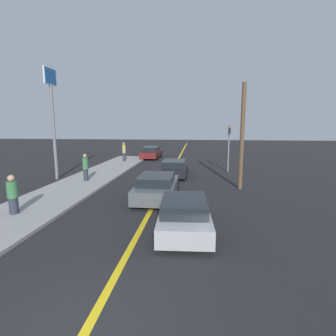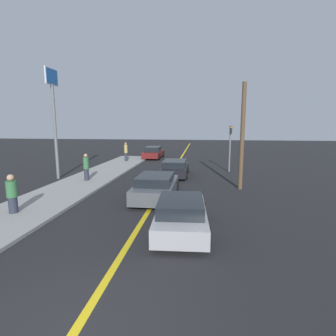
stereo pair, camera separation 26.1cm
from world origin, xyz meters
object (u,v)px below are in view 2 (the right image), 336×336
at_px(pedestrian_near_curb, 12,194).
at_px(utility_pole, 242,137).
at_px(car_ahead_center, 156,187).
at_px(pedestrian_mid_group, 86,167).
at_px(roadside_sign, 53,104).
at_px(pedestrian_far_standing, 126,152).
at_px(car_near_right_lane, 181,214).
at_px(car_parked_left_lot, 153,153).
at_px(car_far_distant, 175,168).
at_px(traffic_light, 230,144).

distance_m(pedestrian_near_curb, utility_pole, 11.57).
relative_size(car_ahead_center, pedestrian_near_curb, 2.63).
distance_m(pedestrian_mid_group, roadside_sign, 4.78).
distance_m(roadside_sign, utility_pole, 12.25).
height_order(pedestrian_mid_group, pedestrian_far_standing, pedestrian_far_standing).
bearing_deg(pedestrian_far_standing, car_near_right_lane, -67.50).
xyz_separation_m(car_parked_left_lot, roadside_sign, (-4.54, -11.53, 4.38)).
bearing_deg(utility_pole, roadside_sign, 173.07).
height_order(car_parked_left_lot, roadside_sign, roadside_sign).
bearing_deg(car_ahead_center, car_near_right_lane, -67.66).
bearing_deg(car_near_right_lane, car_far_distant, 93.97).
bearing_deg(car_parked_left_lot, pedestrian_mid_group, -97.98).
height_order(car_ahead_center, pedestrian_mid_group, pedestrian_mid_group).
relative_size(pedestrian_near_curb, pedestrian_mid_group, 0.93).
bearing_deg(traffic_light, car_ahead_center, -118.56).
xyz_separation_m(car_near_right_lane, pedestrian_near_curb, (-6.89, 0.62, 0.33)).
height_order(car_ahead_center, car_parked_left_lot, car_parked_left_lot).
relative_size(car_ahead_center, roadside_sign, 0.57).
bearing_deg(roadside_sign, car_ahead_center, -28.20).
bearing_deg(car_ahead_center, pedestrian_mid_group, 148.18).
bearing_deg(roadside_sign, pedestrian_near_curb, -73.22).
bearing_deg(car_far_distant, car_parked_left_lot, 108.66).
bearing_deg(roadside_sign, car_parked_left_lot, 68.50).
distance_m(pedestrian_far_standing, traffic_light, 10.45).
height_order(pedestrian_far_standing, roadside_sign, roadside_sign).
height_order(car_near_right_lane, utility_pole, utility_pole).
relative_size(car_near_right_lane, car_ahead_center, 0.97).
relative_size(car_parked_left_lot, pedestrian_near_curb, 2.57).
bearing_deg(car_parked_left_lot, car_far_distant, -69.05).
xyz_separation_m(traffic_light, utility_pole, (0.05, -5.53, 0.76)).
relative_size(pedestrian_near_curb, pedestrian_far_standing, 0.87).
distance_m(car_near_right_lane, pedestrian_near_curb, 6.93).
xyz_separation_m(car_ahead_center, car_parked_left_lot, (-2.99, 15.56, 0.02)).
distance_m(car_far_distant, pedestrian_mid_group, 6.16).
distance_m(car_ahead_center, pedestrian_far_standing, 13.29).
distance_m(pedestrian_mid_group, utility_pole, 9.78).
bearing_deg(car_parked_left_lot, utility_pole, -58.51).
height_order(roadside_sign, utility_pole, roadside_sign).
bearing_deg(pedestrian_near_curb, car_parked_left_lot, 82.81).
xyz_separation_m(pedestrian_near_curb, utility_pole, (9.82, 5.76, 2.08)).
bearing_deg(pedestrian_mid_group, utility_pole, -3.65).
bearing_deg(car_near_right_lane, car_parked_left_lot, 100.13).
bearing_deg(car_near_right_lane, utility_pole, 62.32).
xyz_separation_m(car_ahead_center, car_far_distant, (0.32, 6.11, -0.05)).
bearing_deg(roadside_sign, pedestrian_mid_group, -19.14).
relative_size(car_ahead_center, traffic_light, 1.17).
xyz_separation_m(pedestrian_near_curb, roadside_sign, (-2.18, 7.21, 4.10)).
relative_size(car_ahead_center, pedestrian_mid_group, 2.44).
distance_m(car_near_right_lane, pedestrian_mid_group, 9.63).
height_order(car_far_distant, pedestrian_far_standing, pedestrian_far_standing).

